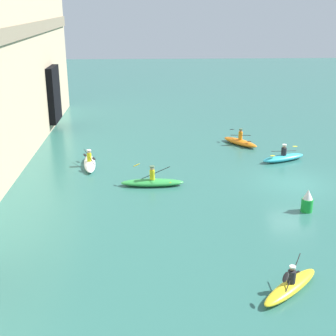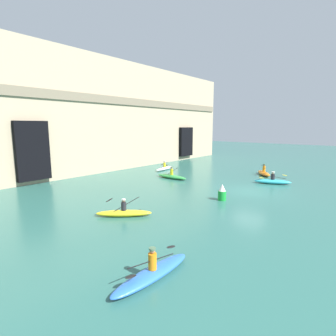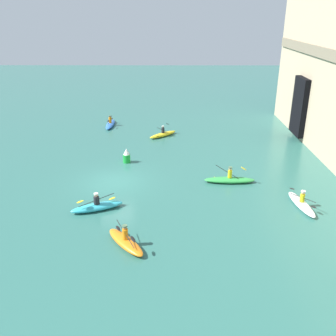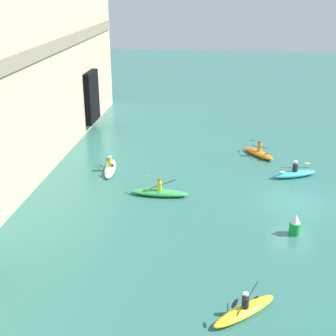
{
  "view_description": "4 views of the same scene",
  "coord_description": "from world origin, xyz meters",
  "px_view_note": "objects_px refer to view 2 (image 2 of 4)",
  "views": [
    {
      "loc": [
        -24.29,
        8.2,
        9.79
      ],
      "look_at": [
        0.03,
        7.13,
        1.02
      ],
      "focal_mm": 50.0,
      "sensor_mm": 36.0,
      "label": 1
    },
    {
      "loc": [
        -19.78,
        -7.98,
        5.15
      ],
      "look_at": [
        -3.42,
        5.64,
        1.72
      ],
      "focal_mm": 28.0,
      "sensor_mm": 36.0,
      "label": 2
    },
    {
      "loc": [
        23.59,
        3.86,
        11.06
      ],
      "look_at": [
        -0.2,
        3.74,
        1.0
      ],
      "focal_mm": 40.0,
      "sensor_mm": 36.0,
      "label": 3
    },
    {
      "loc": [
        -25.37,
        4.43,
        12.36
      ],
      "look_at": [
        -0.99,
        7.37,
        2.25
      ],
      "focal_mm": 50.0,
      "sensor_mm": 36.0,
      "label": 4
    }
  ],
  "objects_px": {
    "kayak_yellow": "(124,213)",
    "kayak_white": "(164,168)",
    "marker_buoy": "(222,193)",
    "kayak_orange": "(264,173)",
    "kayak_green": "(172,176)",
    "kayak_blue": "(153,272)",
    "kayak_cyan": "(273,181)"
  },
  "relations": [
    {
      "from": "kayak_green",
      "to": "kayak_white",
      "type": "relative_size",
      "value": 1.04
    },
    {
      "from": "kayak_cyan",
      "to": "kayak_orange",
      "type": "height_order",
      "value": "kayak_orange"
    },
    {
      "from": "kayak_yellow",
      "to": "marker_buoy",
      "type": "relative_size",
      "value": 2.44
    },
    {
      "from": "kayak_orange",
      "to": "marker_buoy",
      "type": "height_order",
      "value": "kayak_orange"
    },
    {
      "from": "kayak_white",
      "to": "marker_buoy",
      "type": "bearing_deg",
      "value": -129.79
    },
    {
      "from": "kayak_green",
      "to": "kayak_orange",
      "type": "bearing_deg",
      "value": 50.54
    },
    {
      "from": "kayak_cyan",
      "to": "marker_buoy",
      "type": "height_order",
      "value": "marker_buoy"
    },
    {
      "from": "kayak_cyan",
      "to": "kayak_orange",
      "type": "bearing_deg",
      "value": 97.71
    },
    {
      "from": "kayak_white",
      "to": "kayak_green",
      "type": "bearing_deg",
      "value": -139.32
    },
    {
      "from": "kayak_blue",
      "to": "marker_buoy",
      "type": "bearing_deg",
      "value": 16.42
    },
    {
      "from": "kayak_cyan",
      "to": "kayak_green",
      "type": "relative_size",
      "value": 0.91
    },
    {
      "from": "kayak_orange",
      "to": "marker_buoy",
      "type": "distance_m",
      "value": 11.34
    },
    {
      "from": "kayak_yellow",
      "to": "kayak_blue",
      "type": "xyz_separation_m",
      "value": [
        -3.48,
        -5.51,
        -0.02
      ]
    },
    {
      "from": "kayak_cyan",
      "to": "marker_buoy",
      "type": "bearing_deg",
      "value": -119.48
    },
    {
      "from": "kayak_orange",
      "to": "kayak_blue",
      "type": "bearing_deg",
      "value": -27.05
    },
    {
      "from": "kayak_cyan",
      "to": "kayak_white",
      "type": "relative_size",
      "value": 0.95
    },
    {
      "from": "kayak_yellow",
      "to": "kayak_green",
      "type": "height_order",
      "value": "kayak_green"
    },
    {
      "from": "marker_buoy",
      "to": "kayak_blue",
      "type": "bearing_deg",
      "value": -164.59
    },
    {
      "from": "kayak_blue",
      "to": "kayak_green",
      "type": "xyz_separation_m",
      "value": [
        13.78,
        10.31,
        0.02
      ]
    },
    {
      "from": "kayak_yellow",
      "to": "marker_buoy",
      "type": "distance_m",
      "value": 7.15
    },
    {
      "from": "kayak_blue",
      "to": "kayak_orange",
      "type": "relative_size",
      "value": 1.25
    },
    {
      "from": "kayak_yellow",
      "to": "kayak_cyan",
      "type": "relative_size",
      "value": 0.87
    },
    {
      "from": "kayak_blue",
      "to": "kayak_orange",
      "type": "bearing_deg",
      "value": 11.42
    },
    {
      "from": "kayak_yellow",
      "to": "kayak_white",
      "type": "height_order",
      "value": "kayak_yellow"
    },
    {
      "from": "kayak_cyan",
      "to": "kayak_blue",
      "type": "relative_size",
      "value": 0.89
    },
    {
      "from": "kayak_orange",
      "to": "kayak_white",
      "type": "height_order",
      "value": "kayak_orange"
    },
    {
      "from": "kayak_green",
      "to": "marker_buoy",
      "type": "distance_m",
      "value": 8.4
    },
    {
      "from": "kayak_yellow",
      "to": "marker_buoy",
      "type": "height_order",
      "value": "kayak_yellow"
    },
    {
      "from": "kayak_cyan",
      "to": "kayak_blue",
      "type": "xyz_separation_m",
      "value": [
        -17.69,
        -1.81,
        -0.04
      ]
    },
    {
      "from": "marker_buoy",
      "to": "kayak_yellow",
      "type": "bearing_deg",
      "value": 157.47
    },
    {
      "from": "kayak_green",
      "to": "kayak_white",
      "type": "xyz_separation_m",
      "value": [
        3.44,
        3.88,
        -0.01
      ]
    },
    {
      "from": "kayak_orange",
      "to": "kayak_white",
      "type": "xyz_separation_m",
      "value": [
        -4.14,
        10.26,
        -0.03
      ]
    }
  ]
}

